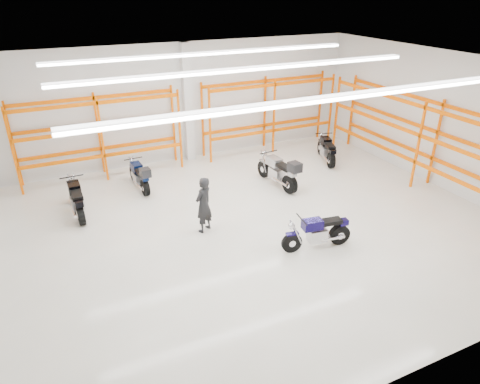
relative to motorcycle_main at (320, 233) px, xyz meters
name	(u,v)px	position (x,y,z in m)	size (l,w,h in m)	color
ground	(255,224)	(-0.98, 1.82, -0.45)	(14.00, 14.00, 0.00)	beige
room_shell	(257,115)	(-0.98, 1.84, 2.83)	(14.02, 12.02, 4.51)	silver
motorcycle_main	(320,233)	(0.00, 0.00, 0.00)	(1.96, 0.69, 0.96)	black
motorcycle_back_a	(77,200)	(-5.63, 4.63, 0.04)	(0.71, 2.14, 1.05)	black
motorcycle_back_b	(140,176)	(-3.49, 5.58, 0.04)	(0.64, 2.01, 1.03)	black
motorcycle_back_c	(280,172)	(0.94, 3.76, 0.11)	(0.73, 2.29, 1.17)	black
motorcycle_back_d	(327,150)	(3.79, 5.02, 0.02)	(0.93, 1.98, 1.00)	black
standing_man	(204,205)	(-2.47, 2.12, 0.38)	(0.60, 0.40, 1.65)	black
structural_column	(188,104)	(-0.98, 7.64, 1.80)	(0.32, 0.32, 4.50)	white
pallet_racking_back_left	(99,129)	(-4.38, 7.30, 1.34)	(5.67, 0.87, 3.00)	#FF7100
pallet_racking_back_right	(269,108)	(2.42, 7.30, 1.34)	(5.67, 0.87, 3.00)	#FF7100
pallet_racking_side	(429,136)	(5.50, 1.82, 1.36)	(0.87, 9.07, 3.00)	#FF7100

